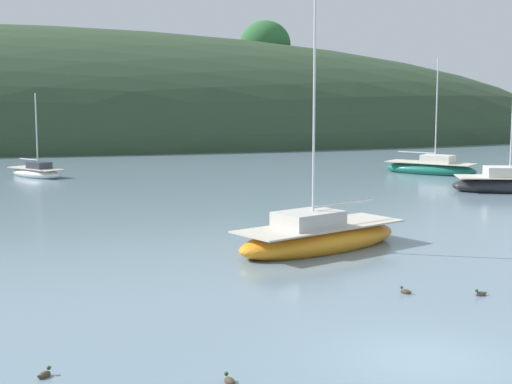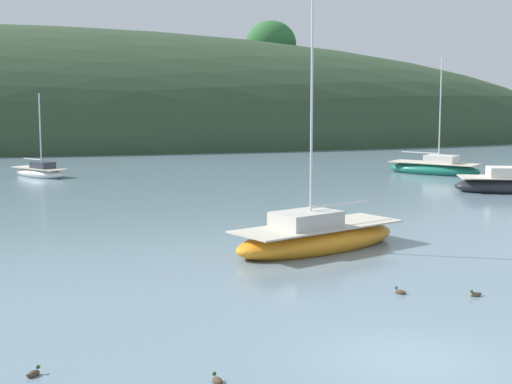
# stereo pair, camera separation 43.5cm
# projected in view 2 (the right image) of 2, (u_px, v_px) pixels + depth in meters

# --- Properties ---
(ground_plane) EXTENTS (400.00, 400.00, 0.00)m
(ground_plane) POSITION_uv_depth(u_px,v_px,m) (414.00, 359.00, 17.49)
(ground_plane) COLOR slate
(sailboat_grey_yawl) EXTENTS (7.90, 5.77, 10.24)m
(sailboat_grey_yawl) POSITION_uv_depth(u_px,v_px,m) (317.00, 238.00, 29.47)
(sailboat_grey_yawl) COLOR orange
(sailboat_grey_yawl) RESTS_ON ground
(sailboat_orange_cutter) EXTENTS (6.45, 6.46, 8.55)m
(sailboat_orange_cutter) POSITION_uv_depth(u_px,v_px,m) (435.00, 168.00, 55.81)
(sailboat_orange_cutter) COLOR #196B56
(sailboat_orange_cutter) RESTS_ON ground
(sailboat_black_sloop) EXTENTS (4.48, 4.89, 5.98)m
(sailboat_black_sloop) POSITION_uv_depth(u_px,v_px,m) (40.00, 172.00, 54.18)
(sailboat_black_sloop) COLOR white
(sailboat_black_sloop) RESTS_ON ground
(duck_trailing) EXTENTS (0.35, 0.39, 0.24)m
(duck_trailing) POSITION_uv_depth(u_px,v_px,m) (34.00, 374.00, 16.43)
(duck_trailing) COLOR #473828
(duck_trailing) RESTS_ON ground
(duck_lone_left) EXTENTS (0.35, 0.38, 0.24)m
(duck_lone_left) POSITION_uv_depth(u_px,v_px,m) (400.00, 292.00, 23.06)
(duck_lone_left) COLOR #473828
(duck_lone_left) RESTS_ON ground
(duck_straggler) EXTENTS (0.28, 0.42, 0.24)m
(duck_straggler) POSITION_uv_depth(u_px,v_px,m) (217.00, 380.00, 16.05)
(duck_straggler) COLOR #473828
(duck_straggler) RESTS_ON ground
(duck_lone_right) EXTENTS (0.43, 0.22, 0.24)m
(duck_lone_right) POSITION_uv_depth(u_px,v_px,m) (475.00, 294.00, 22.79)
(duck_lone_right) COLOR brown
(duck_lone_right) RESTS_ON ground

